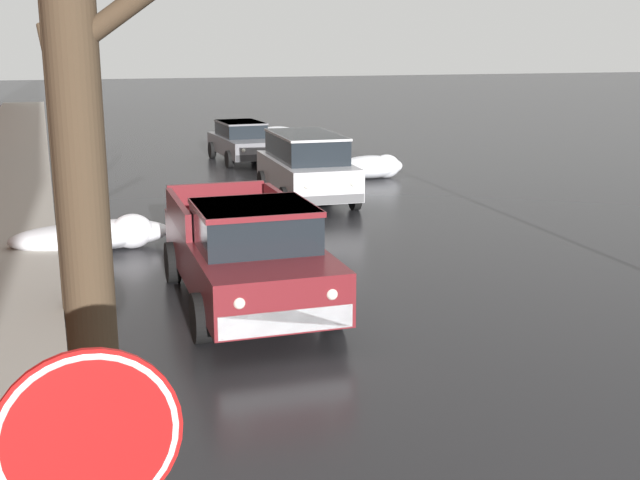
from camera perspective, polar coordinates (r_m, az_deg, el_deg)
snow_bank_near_corner_left at (r=16.80m, az=-15.04°, el=0.42°), size 2.74×1.00×0.71m
snow_bank_along_left_kerb at (r=25.01m, az=3.78°, el=5.26°), size 2.18×1.19×0.73m
snow_bank_mid_block_left at (r=16.80m, az=-16.70°, el=0.20°), size 2.82×1.21×0.55m
snow_bank_near_corner_right at (r=35.56m, az=-3.19°, el=7.70°), size 1.82×1.44×0.55m
bare_tree_at_the_corner at (r=5.78m, az=-16.69°, el=10.54°), size 1.60×2.81×7.22m
bare_tree_second_along_sidewalk at (r=12.21m, az=-18.48°, el=9.52°), size 1.81×2.94×6.34m
pickup_truck_maroon_approaching_near_lane at (r=12.59m, az=-5.29°, el=-0.87°), size 2.29×5.20×1.76m
suv_silver_parked_kerbside_close at (r=20.97m, az=-1.00°, el=5.40°), size 2.17×4.44×1.82m
sedan_grey_parked_kerbside_mid at (r=28.60m, az=-5.63°, el=7.12°), size 1.91×4.24×1.42m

